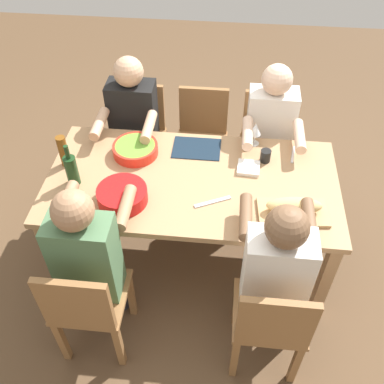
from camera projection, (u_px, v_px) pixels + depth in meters
name	position (u px, v px, depth m)	size (l,w,h in m)	color
ground_plane	(192.00, 252.00, 3.25)	(8.00, 8.00, 0.00)	brown
dining_table	(192.00, 189.00, 2.78)	(1.82, 0.93, 0.74)	#A87F56
chair_far_center	(202.00, 135.00, 3.46)	(0.40, 0.40, 0.85)	olive
chair_far_left	(140.00, 132.00, 3.50)	(0.40, 0.40, 0.85)	olive
diner_far_left	(133.00, 123.00, 3.22)	(0.41, 0.53, 1.20)	#2D2D38
chair_far_right	(266.00, 139.00, 3.42)	(0.40, 0.40, 0.85)	olive
diner_far_right	(270.00, 132.00, 3.14)	(0.41, 0.53, 1.20)	#2D2D38
chair_near_left	(86.00, 305.00, 2.39)	(0.40, 0.40, 0.85)	olive
diner_near_left	(89.00, 254.00, 2.37)	(0.41, 0.53, 1.20)	#2D2D38
chair_near_right	(271.00, 322.00, 2.32)	(0.40, 0.40, 0.85)	olive
diner_near_right	(275.00, 270.00, 2.30)	(0.41, 0.53, 1.20)	#2D2D38
serving_bowl_greens	(122.00, 195.00, 2.56)	(0.30, 0.30, 0.09)	red
serving_bowl_salad	(135.00, 149.00, 2.87)	(0.30, 0.30, 0.07)	red
cutting_board	(293.00, 212.00, 2.52)	(0.40, 0.22, 0.02)	tan
bread_loaf	(294.00, 206.00, 2.48)	(0.32, 0.11, 0.09)	tan
wine_bottle	(72.00, 170.00, 2.63)	(0.08, 0.08, 0.29)	#193819
beer_bottle	(63.00, 151.00, 2.75)	(0.06, 0.06, 0.22)	brown
wine_glass	(255.00, 130.00, 2.90)	(0.08, 0.08, 0.17)	silver
placemat_far_center	(197.00, 148.00, 2.94)	(0.32, 0.23, 0.01)	#142333
cup_far_right	(265.00, 156.00, 2.82)	(0.07, 0.07, 0.08)	black
fork_far_right	(293.00, 155.00, 2.89)	(0.02, 0.17, 0.01)	silver
fork_near_left	(78.00, 207.00, 2.56)	(0.02, 0.17, 0.01)	silver
carving_knife	(213.00, 202.00, 2.58)	(0.23, 0.02, 0.01)	silver
napkin_stack	(248.00, 168.00, 2.78)	(0.14, 0.14, 0.02)	white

